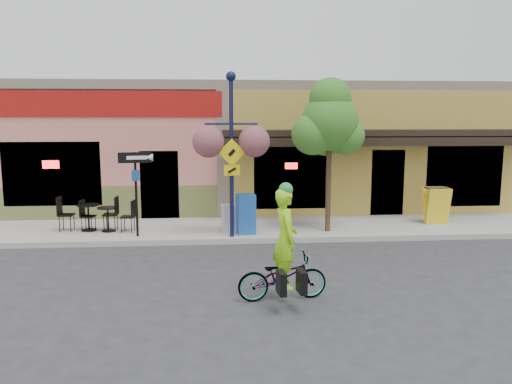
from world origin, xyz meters
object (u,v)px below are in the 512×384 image
(bicycle, at_px, (282,277))
(cyclist_rider, at_px, (285,251))
(one_way_sign, at_px, (136,195))
(newspaper_box_grey, at_px, (229,219))
(building, at_px, (246,145))
(lamp_post, at_px, (231,156))
(newspaper_box_blue, at_px, (246,214))
(street_tree, at_px, (329,155))

(bicycle, xyz_separation_m, cyclist_rider, (0.05, 0.00, 0.48))
(one_way_sign, xyz_separation_m, newspaper_box_grey, (2.49, 0.24, -0.74))
(one_way_sign, height_order, newspaper_box_grey, one_way_sign)
(building, height_order, lamp_post, lamp_post)
(lamp_post, xyz_separation_m, newspaper_box_blue, (0.39, 0.33, -1.64))
(building, relative_size, newspaper_box_grey, 22.85)
(lamp_post, height_order, one_way_sign, lamp_post)
(newspaper_box_blue, xyz_separation_m, newspaper_box_grey, (-0.46, 0.15, -0.15))
(street_tree, bearing_deg, newspaper_box_blue, -177.01)
(newspaper_box_blue, height_order, newspaper_box_grey, newspaper_box_blue)
(one_way_sign, xyz_separation_m, street_tree, (5.28, 0.21, 1.02))
(cyclist_rider, xyz_separation_m, newspaper_box_blue, (-0.45, 4.71, -0.22))
(bicycle, xyz_separation_m, newspaper_box_blue, (-0.40, 4.71, 0.26))
(newspaper_box_blue, bearing_deg, street_tree, -6.49)
(bicycle, distance_m, newspaper_box_blue, 4.74)
(bicycle, bearing_deg, street_tree, -28.08)
(building, height_order, newspaper_box_blue, building)
(one_way_sign, xyz_separation_m, newspaper_box_blue, (2.95, 0.09, -0.59))
(bicycle, xyz_separation_m, one_way_sign, (-3.35, 4.63, 0.85))
(bicycle, height_order, one_way_sign, one_way_sign)
(building, xyz_separation_m, bicycle, (-0.00, -11.13, -1.81))
(newspaper_box_grey, bearing_deg, cyclist_rider, -94.98)
(building, relative_size, newspaper_box_blue, 16.53)
(lamp_post, xyz_separation_m, newspaper_box_grey, (-0.07, 0.49, -1.79))
(bicycle, distance_m, one_way_sign, 5.77)
(newspaper_box_blue, bearing_deg, building, 76.92)
(building, height_order, cyclist_rider, building)
(building, bearing_deg, one_way_sign, -117.24)
(bicycle, height_order, cyclist_rider, cyclist_rider)
(bicycle, distance_m, lamp_post, 4.84)
(newspaper_box_blue, height_order, street_tree, street_tree)
(cyclist_rider, bearing_deg, street_tree, -27.56)
(bicycle, height_order, newspaper_box_grey, newspaper_box_grey)
(bicycle, relative_size, lamp_post, 0.38)
(lamp_post, relative_size, newspaper_box_grey, 5.50)
(cyclist_rider, relative_size, newspaper_box_grey, 2.30)
(one_way_sign, distance_m, street_tree, 5.38)
(cyclist_rider, xyz_separation_m, lamp_post, (-0.84, 4.38, 1.42))
(lamp_post, bearing_deg, newspaper_box_blue, 37.16)
(building, distance_m, street_tree, 6.58)
(building, bearing_deg, lamp_post, -96.71)
(cyclist_rider, height_order, newspaper_box_blue, cyclist_rider)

